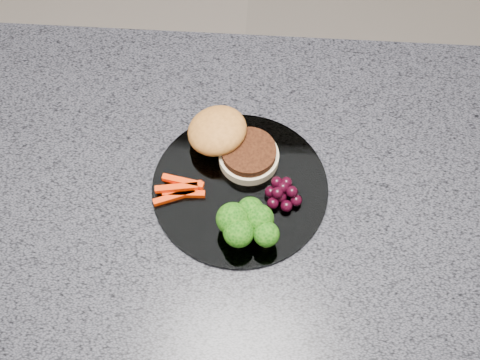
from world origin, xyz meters
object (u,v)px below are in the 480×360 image
at_px(island_cabinet, 215,296).
at_px(grape_bunch, 283,193).
at_px(burger, 228,141).
at_px(plate, 240,188).

height_order(island_cabinet, grape_bunch, grape_bunch).
height_order(burger, grape_bunch, burger).
xyz_separation_m(plate, grape_bunch, (0.06, -0.01, 0.02)).
bearing_deg(plate, grape_bunch, -12.05).
bearing_deg(grape_bunch, plate, 167.95).
distance_m(island_cabinet, burger, 0.50).
bearing_deg(grape_bunch, burger, 136.98).
height_order(island_cabinet, burger, burger).
bearing_deg(island_cabinet, burger, 64.59).
bearing_deg(plate, island_cabinet, 178.57).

